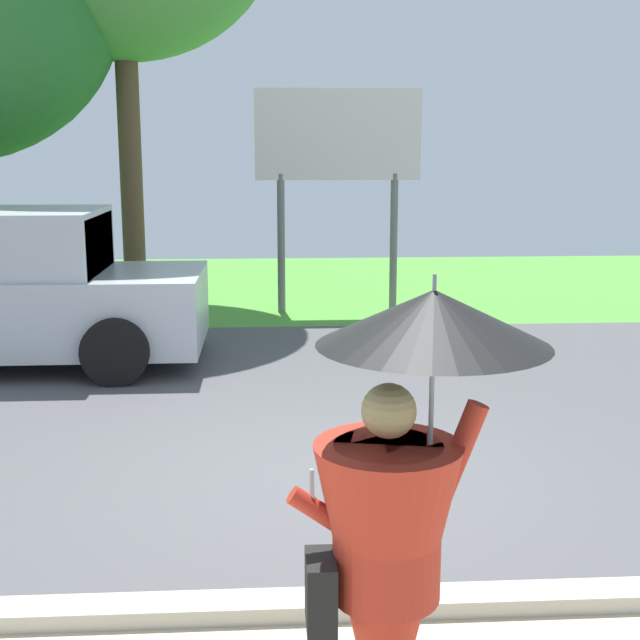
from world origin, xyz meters
TOP-DOWN VIEW (x-y plane):
  - ground_plane at (0.00, 2.95)m, footprint 40.00×22.00m
  - monk_pedestrian at (0.05, -3.26)m, footprint 1.03×0.92m
  - roadside_billboard at (0.67, 7.18)m, footprint 2.60×0.12m

SIDE VIEW (x-z plane):
  - ground_plane at x=0.00m, z-range -0.15..0.05m
  - monk_pedestrian at x=0.05m, z-range 0.00..2.13m
  - roadside_billboard at x=0.67m, z-range 0.80..4.30m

